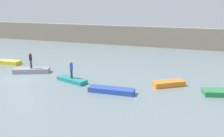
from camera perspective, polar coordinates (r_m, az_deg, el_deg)
ground_plane at (r=25.69m, az=-20.83°, el=-2.25°), size 120.00×120.00×0.00m
embankment_wall at (r=44.39m, az=-2.32°, el=8.25°), size 80.00×1.20×3.48m
rowboat_yellow at (r=32.36m, az=-23.70°, el=1.42°), size 3.03×1.28×0.45m
rowboat_grey at (r=27.39m, az=-18.90°, el=-0.45°), size 3.96×2.50×0.50m
rowboat_teal at (r=23.28m, az=-9.72°, el=-2.74°), size 3.41×1.90×0.38m
rowboat_blue at (r=20.22m, az=-0.17°, el=-5.29°), size 4.02×1.20×0.43m
rowboat_orange at (r=22.46m, az=13.46°, el=-3.51°), size 3.09×2.60×0.47m
rowboat_green at (r=21.79m, az=25.35°, el=-5.29°), size 3.52×2.08×0.43m
person_dark_shirt at (r=27.09m, az=-19.13°, el=2.06°), size 0.32×0.32×1.77m
person_blue_shirt at (r=22.94m, az=-9.85°, el=0.02°), size 0.32×0.32×1.73m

